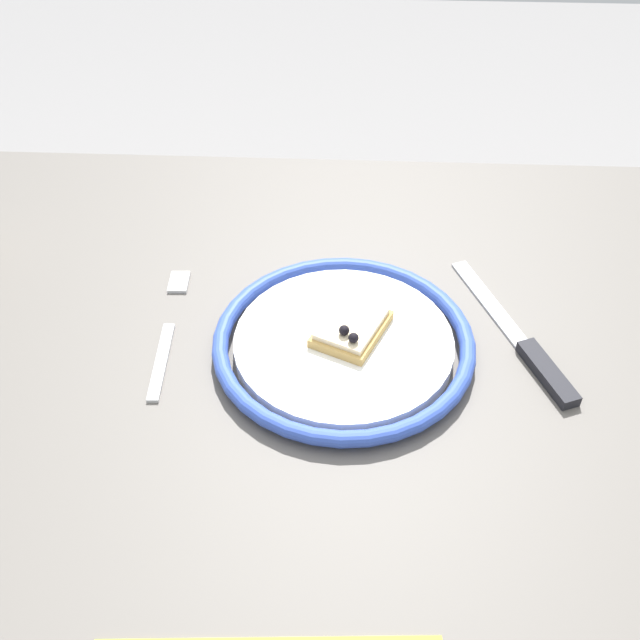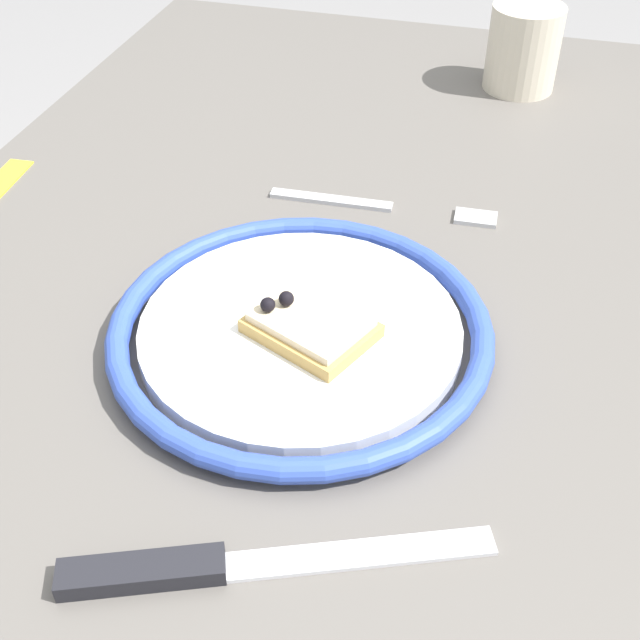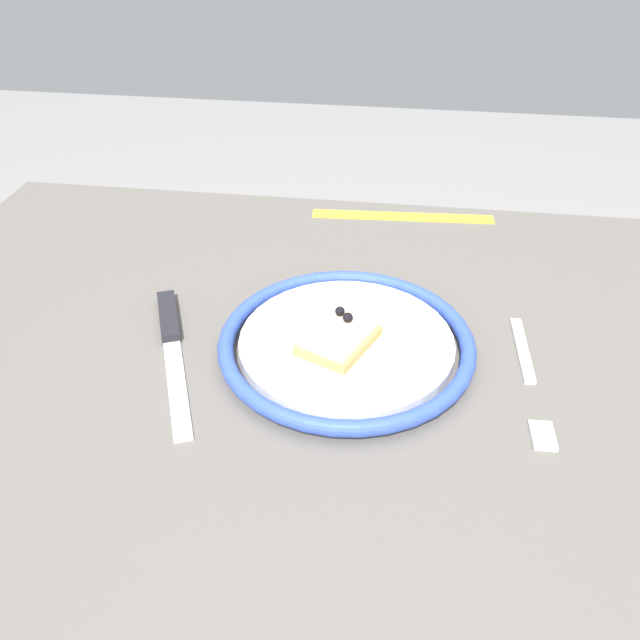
# 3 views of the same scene
# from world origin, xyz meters

# --- Properties ---
(dining_table) EXTENTS (1.19, 0.75, 0.72)m
(dining_table) POSITION_xyz_m (0.00, 0.00, 0.63)
(dining_table) COLOR #5B5651
(dining_table) RESTS_ON ground_plane
(plate) EXTENTS (0.27, 0.27, 0.02)m
(plate) POSITION_xyz_m (0.04, -0.01, 0.73)
(plate) COLOR white
(plate) RESTS_ON dining_table
(pizza_slice_near) EXTENTS (0.09, 0.10, 0.03)m
(pizza_slice_near) POSITION_xyz_m (0.05, -0.01, 0.75)
(pizza_slice_near) COLOR tan
(pizza_slice_near) RESTS_ON plate
(knife) EXTENTS (0.11, 0.23, 0.01)m
(knife) POSITION_xyz_m (0.23, -0.01, 0.73)
(knife) COLOR silver
(knife) RESTS_ON dining_table
(fork) EXTENTS (0.03, 0.20, 0.00)m
(fork) POSITION_xyz_m (-0.15, 0.01, 0.72)
(fork) COLOR #B9B9B9
(fork) RESTS_ON dining_table
(measuring_tape) EXTENTS (0.26, 0.04, 0.00)m
(measuring_tape) POSITION_xyz_m (-0.01, -0.33, 0.72)
(measuring_tape) COLOR yellow
(measuring_tape) RESTS_ON dining_table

